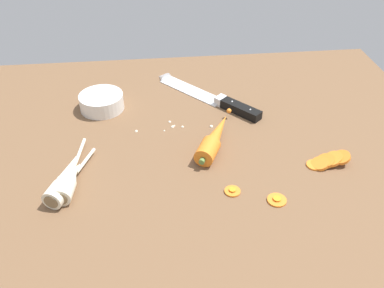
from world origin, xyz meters
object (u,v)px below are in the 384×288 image
chefs_knife (203,94)px  parsnip_front (66,182)px  prep_bowl (102,101)px  whole_carrot (214,138)px  carrot_slice_stray_mid (277,199)px  parsnip_mid_left (69,176)px  carrot_slice_stack (328,161)px  carrot_slice_stray_near (232,190)px

chefs_knife → parsnip_front: parsnip_front is taller
parsnip_front → prep_bowl: same height
whole_carrot → carrot_slice_stray_mid: size_ratio=5.28×
whole_carrot → parsnip_mid_left: size_ratio=0.98×
parsnip_front → carrot_slice_stack: (53.80, 2.08, -1.01)cm
parsnip_front → carrot_slice_stray_near: (32.20, -4.12, -1.62)cm
carrot_slice_stray_mid → prep_bowl: 51.13cm
parsnip_mid_left → carrot_slice_stray_mid: (39.96, -9.13, -1.62)cm
parsnip_mid_left → whole_carrot: bearing=17.0°
carrot_slice_stray_near → prep_bowl: size_ratio=0.29×
parsnip_front → parsnip_mid_left: bearing=81.7°
chefs_knife → prep_bowl: prep_bowl is taller
chefs_knife → parsnip_mid_left: parsnip_mid_left is taller
whole_carrot → prep_bowl: bearing=144.6°
chefs_knife → parsnip_mid_left: size_ratio=1.40×
parsnip_front → chefs_knife: bearing=46.4°
carrot_slice_stray_mid → carrot_slice_stack: bearing=35.0°
carrot_slice_stray_mid → prep_bowl: prep_bowl is taller
prep_bowl → carrot_slice_stack: bearing=-29.2°
whole_carrot → carrot_slice_stray_near: 15.31cm
whole_carrot → parsnip_front: bearing=-160.3°
chefs_knife → prep_bowl: 26.54cm
carrot_slice_stray_near → carrot_slice_stray_mid: same height
chefs_knife → parsnip_front: (-31.15, -32.74, 1.33)cm
prep_bowl → chefs_knife: bearing=7.1°
carrot_slice_stack → carrot_slice_stray_near: carrot_slice_stack is taller
parsnip_front → carrot_slice_stray_near: parsnip_front is taller
carrot_slice_stray_near → prep_bowl: 43.35cm
parsnip_mid_left → carrot_slice_stray_mid: 41.02cm
parsnip_mid_left → carrot_slice_stack: (53.55, 0.39, -1.01)cm
parsnip_front → carrot_slice_stack: parsnip_front is taller
chefs_knife → carrot_slice_stack: (22.64, -30.66, 0.32)cm
parsnip_mid_left → carrot_slice_stray_mid: parsnip_mid_left is taller
parsnip_mid_left → prep_bowl: size_ratio=1.82×
carrot_slice_stray_near → parsnip_mid_left: bearing=169.7°
parsnip_front → carrot_slice_stray_near: 32.50cm
parsnip_front → prep_bowl: (4.86, 29.47, 0.17)cm
whole_carrot → parsnip_mid_left: (-30.56, -9.33, -0.12)cm
whole_carrot → parsnip_mid_left: whole_carrot is taller
chefs_knife → whole_carrot: 21.77cm
parsnip_front → parsnip_mid_left: size_ratio=0.86×
parsnip_mid_left → carrot_slice_stack: size_ratio=2.15×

